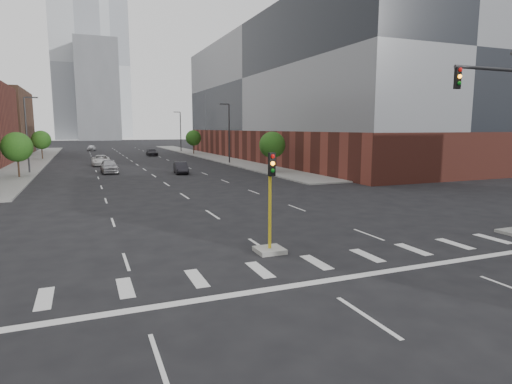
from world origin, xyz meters
TOP-DOWN VIEW (x-y plane):
  - ground at (0.00, 0.00)m, footprint 400.00×400.00m
  - sidewalk_left_far at (-15.00, 74.00)m, footprint 5.00×92.00m
  - sidewalk_right_far at (15.00, 74.00)m, footprint 5.00×92.00m
  - building_right_main at (29.50, 60.00)m, footprint 24.00×70.00m
  - tower_left at (-8.00, 220.00)m, footprint 22.00×22.00m
  - tower_right at (10.00, 260.00)m, footprint 20.00×20.00m
  - tower_mid at (0.00, 200.00)m, footprint 18.00×18.00m
  - median_traffic_signal at (0.00, 8.97)m, footprint 1.20×1.20m
  - streetlight_right_a at (13.41, 55.00)m, footprint 1.60×0.22m
  - streetlight_right_b at (13.41, 90.00)m, footprint 1.60×0.22m
  - streetlight_left at (-13.41, 50.00)m, footprint 1.60×0.22m
  - tree_left_near at (-14.00, 45.00)m, footprint 3.20×3.20m
  - tree_left_far at (-14.00, 75.00)m, footprint 3.20×3.20m
  - tree_right_near at (14.00, 40.00)m, footprint 3.20×3.20m
  - tree_right_far at (14.00, 80.00)m, footprint 3.20×3.20m
  - car_near_left at (-4.54, 46.92)m, footprint 2.09×4.96m
  - car_mid_right at (3.42, 43.27)m, footprint 1.83×4.27m
  - car_far_left at (-5.02, 58.48)m, footprint 2.55×5.46m
  - car_deep_right at (5.20, 78.32)m, footprint 2.01×4.72m
  - car_distant at (-5.48, 102.83)m, footprint 2.18×4.40m

SIDE VIEW (x-z plane):
  - ground at x=0.00m, z-range 0.00..0.00m
  - sidewalk_left_far at x=-15.00m, z-range 0.00..0.15m
  - sidewalk_right_far at x=15.00m, z-range 0.00..0.15m
  - car_deep_right at x=5.20m, z-range 0.00..1.36m
  - car_mid_right at x=3.42m, z-range 0.00..1.37m
  - car_distant at x=-5.48m, z-range 0.00..1.44m
  - car_far_left at x=-5.02m, z-range 0.00..1.51m
  - car_near_left at x=-4.54m, z-range 0.00..1.67m
  - median_traffic_signal at x=0.00m, z-range -1.23..3.17m
  - tree_left_near at x=-14.00m, z-range 0.97..5.82m
  - tree_left_far at x=-14.00m, z-range 0.97..5.82m
  - tree_right_near at x=14.00m, z-range 0.97..5.82m
  - tree_right_far at x=14.00m, z-range 0.97..5.82m
  - streetlight_right_a at x=13.41m, z-range 0.47..9.55m
  - streetlight_right_b at x=13.41m, z-range 0.47..9.55m
  - streetlight_left at x=-13.41m, z-range 0.47..9.55m
  - building_right_main at x=29.50m, z-range 0.00..22.00m
  - tower_mid at x=0.00m, z-range 0.00..44.00m
  - tower_left at x=-8.00m, z-range 0.00..70.00m
  - tower_right at x=10.00m, z-range 0.00..80.00m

